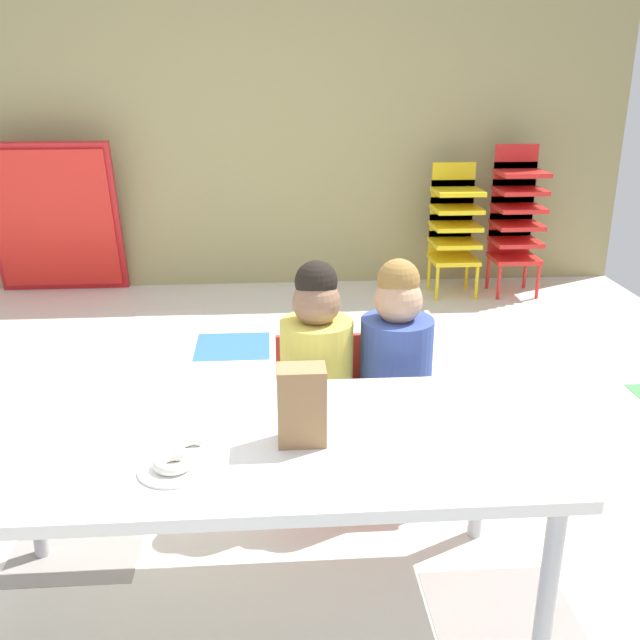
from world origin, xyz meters
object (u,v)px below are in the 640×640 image
object	(u,v)px
seated_child_middle_seat	(396,359)
donut_powdered_loose	(192,447)
folded_activity_table	(54,219)
kid_chair_yellow_stack	(454,222)
paper_bag_brown	(302,405)
craft_table	(258,454)
donut_powdered_on_plate	(173,463)
paper_plate_near_edge	(173,469)
seated_child_near_camera	(316,361)
kid_chair_red_stack	(516,213)

from	to	relation	value
seated_child_middle_seat	donut_powdered_loose	xyz separation A→B (m)	(-0.66, -0.66, 0.04)
seated_child_middle_seat	folded_activity_table	world-z (taller)	folded_activity_table
kid_chair_yellow_stack	paper_bag_brown	xyz separation A→B (m)	(-1.22, -3.12, 0.18)
craft_table	seated_child_middle_seat	bearing A→B (deg)	50.49
folded_activity_table	donut_powdered_on_plate	bearing A→B (deg)	-70.16
seated_child_middle_seat	donut_powdered_loose	distance (m)	0.94
craft_table	paper_plate_near_edge	xyz separation A→B (m)	(-0.21, -0.16, 0.05)
paper_bag_brown	seated_child_near_camera	bearing A→B (deg)	82.55
seated_child_middle_seat	kid_chair_yellow_stack	bearing A→B (deg)	71.14
donut_powdered_on_plate	craft_table	bearing A→B (deg)	36.54
seated_child_near_camera	paper_bag_brown	xyz separation A→B (m)	(-0.08, -0.63, 0.14)
kid_chair_yellow_stack	kid_chair_red_stack	xyz separation A→B (m)	(0.44, 0.00, 0.06)
craft_table	folded_activity_table	bearing A→B (deg)	113.81
paper_bag_brown	donut_powdered_loose	distance (m)	0.31
craft_table	folded_activity_table	world-z (taller)	folded_activity_table
donut_powdered_loose	paper_plate_near_edge	bearing A→B (deg)	-113.74
seated_child_middle_seat	kid_chair_red_stack	world-z (taller)	kid_chair_red_stack
seated_child_near_camera	kid_chair_red_stack	xyz separation A→B (m)	(1.58, 2.49, 0.02)
paper_bag_brown	paper_plate_near_edge	size ratio (longest dim) A/B	1.22
craft_table	paper_plate_near_edge	bearing A→B (deg)	-143.46
kid_chair_red_stack	seated_child_middle_seat	bearing A→B (deg)	-117.34
craft_table	kid_chair_red_stack	size ratio (longest dim) A/B	1.58
paper_plate_near_edge	donut_powdered_loose	size ratio (longest dim) A/B	1.80
seated_child_near_camera	seated_child_middle_seat	distance (m)	0.29
donut_powdered_on_plate	seated_child_near_camera	bearing A→B (deg)	61.14
craft_table	paper_bag_brown	distance (m)	0.20
donut_powdered_loose	craft_table	bearing A→B (deg)	21.03
kid_chair_yellow_stack	paper_bag_brown	world-z (taller)	kid_chair_yellow_stack
kid_chair_yellow_stack	folded_activity_table	bearing A→B (deg)	175.87
seated_child_near_camera	kid_chair_red_stack	bearing A→B (deg)	57.70
paper_plate_near_edge	kid_chair_yellow_stack	bearing A→B (deg)	64.43
seated_child_near_camera	donut_powdered_loose	world-z (taller)	seated_child_near_camera
kid_chair_red_stack	folded_activity_table	bearing A→B (deg)	176.43
kid_chair_yellow_stack	seated_child_middle_seat	bearing A→B (deg)	-108.86
donut_powdered_on_plate	paper_plate_near_edge	bearing A→B (deg)	91.79
seated_child_middle_seat	craft_table	bearing A→B (deg)	-129.51
seated_child_near_camera	craft_table	bearing A→B (deg)	-108.96
kid_chair_yellow_stack	craft_table	bearing A→B (deg)	-113.50
seated_child_near_camera	kid_chair_yellow_stack	world-z (taller)	seated_child_near_camera
seated_child_near_camera	donut_powdered_on_plate	xyz separation A→B (m)	(-0.41, -0.75, 0.05)
seated_child_near_camera	paper_plate_near_edge	size ratio (longest dim) A/B	5.10
seated_child_near_camera	kid_chair_yellow_stack	bearing A→B (deg)	65.46
craft_table	paper_bag_brown	xyz separation A→B (m)	(0.12, -0.03, 0.16)
paper_plate_near_edge	folded_activity_table	bearing A→B (deg)	109.84
craft_table	donut_powdered_on_plate	xyz separation A→B (m)	(-0.21, -0.16, 0.07)
craft_table	seated_child_middle_seat	world-z (taller)	seated_child_middle_seat
craft_table	kid_chair_yellow_stack	bearing A→B (deg)	66.50
craft_table	paper_bag_brown	size ratio (longest dim) A/B	7.45
donut_powdered_loose	kid_chair_yellow_stack	bearing A→B (deg)	64.38
seated_child_near_camera	paper_plate_near_edge	distance (m)	0.86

